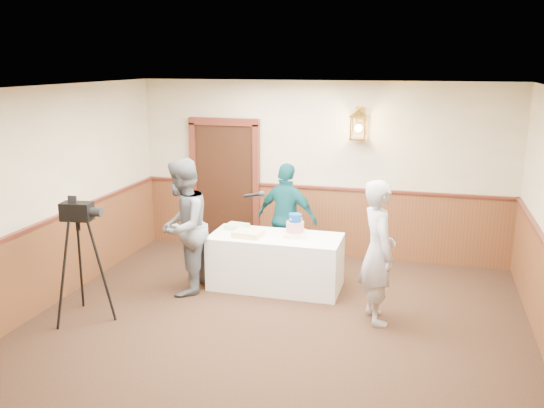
{
  "coord_description": "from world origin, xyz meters",
  "views": [
    {
      "loc": [
        1.63,
        -5.42,
        3.09
      ],
      "look_at": [
        -0.31,
        1.7,
        1.25
      ],
      "focal_mm": 38.0,
      "sensor_mm": 36.0,
      "label": 1
    }
  ],
  "objects_px": {
    "assistant_p": "(287,218)",
    "tv_camera_rig": "(82,268)",
    "baker": "(378,252)",
    "sheet_cake_yellow": "(248,234)",
    "display_table": "(276,262)",
    "sheet_cake_green": "(237,227)",
    "interviewer": "(183,227)",
    "tiered_cake": "(295,227)"
  },
  "relations": [
    {
      "from": "sheet_cake_yellow",
      "to": "baker",
      "type": "height_order",
      "value": "baker"
    },
    {
      "from": "interviewer",
      "to": "tv_camera_rig",
      "type": "xyz_separation_m",
      "value": [
        -0.84,
        -1.12,
        -0.26
      ]
    },
    {
      "from": "interviewer",
      "to": "baker",
      "type": "relative_size",
      "value": 1.05
    },
    {
      "from": "tv_camera_rig",
      "to": "assistant_p",
      "type": "bearing_deg",
      "value": 41.4
    },
    {
      "from": "sheet_cake_yellow",
      "to": "tv_camera_rig",
      "type": "bearing_deg",
      "value": -138.27
    },
    {
      "from": "interviewer",
      "to": "assistant_p",
      "type": "distance_m",
      "value": 1.63
    },
    {
      "from": "sheet_cake_yellow",
      "to": "interviewer",
      "type": "height_order",
      "value": "interviewer"
    },
    {
      "from": "sheet_cake_green",
      "to": "assistant_p",
      "type": "distance_m",
      "value": 0.79
    },
    {
      "from": "sheet_cake_yellow",
      "to": "interviewer",
      "type": "relative_size",
      "value": 0.21
    },
    {
      "from": "display_table",
      "to": "sheet_cake_green",
      "type": "height_order",
      "value": "sheet_cake_green"
    },
    {
      "from": "display_table",
      "to": "baker",
      "type": "distance_m",
      "value": 1.69
    },
    {
      "from": "sheet_cake_green",
      "to": "tv_camera_rig",
      "type": "distance_m",
      "value": 2.25
    },
    {
      "from": "display_table",
      "to": "interviewer",
      "type": "bearing_deg",
      "value": -157.72
    },
    {
      "from": "baker",
      "to": "tiered_cake",
      "type": "bearing_deg",
      "value": 33.75
    },
    {
      "from": "display_table",
      "to": "interviewer",
      "type": "distance_m",
      "value": 1.37
    },
    {
      "from": "baker",
      "to": "tv_camera_rig",
      "type": "bearing_deg",
      "value": 81.34
    },
    {
      "from": "display_table",
      "to": "assistant_p",
      "type": "bearing_deg",
      "value": 90.51
    },
    {
      "from": "sheet_cake_green",
      "to": "baker",
      "type": "distance_m",
      "value": 2.26
    },
    {
      "from": "baker",
      "to": "assistant_p",
      "type": "distance_m",
      "value": 2.0
    },
    {
      "from": "sheet_cake_yellow",
      "to": "sheet_cake_green",
      "type": "distance_m",
      "value": 0.4
    },
    {
      "from": "baker",
      "to": "interviewer",
      "type": "bearing_deg",
      "value": 61.84
    },
    {
      "from": "assistant_p",
      "to": "tv_camera_rig",
      "type": "xyz_separation_m",
      "value": [
        -2.0,
        -2.26,
        -0.16
      ]
    },
    {
      "from": "interviewer",
      "to": "baker",
      "type": "distance_m",
      "value": 2.63
    },
    {
      "from": "assistant_p",
      "to": "tv_camera_rig",
      "type": "relative_size",
      "value": 1.12
    },
    {
      "from": "sheet_cake_green",
      "to": "baker",
      "type": "relative_size",
      "value": 0.17
    },
    {
      "from": "sheet_cake_green",
      "to": "interviewer",
      "type": "bearing_deg",
      "value": -129.66
    },
    {
      "from": "display_table",
      "to": "assistant_p",
      "type": "height_order",
      "value": "assistant_p"
    },
    {
      "from": "sheet_cake_yellow",
      "to": "baker",
      "type": "distance_m",
      "value": 1.9
    },
    {
      "from": "display_table",
      "to": "sheet_cake_green",
      "type": "xyz_separation_m",
      "value": [
        -0.63,
        0.17,
        0.41
      ]
    },
    {
      "from": "tv_camera_rig",
      "to": "sheet_cake_yellow",
      "type": "bearing_deg",
      "value": 34.58
    },
    {
      "from": "tv_camera_rig",
      "to": "tiered_cake",
      "type": "bearing_deg",
      "value": 29.25
    },
    {
      "from": "sheet_cake_green",
      "to": "sheet_cake_yellow",
      "type": "bearing_deg",
      "value": -48.38
    },
    {
      "from": "display_table",
      "to": "assistant_p",
      "type": "distance_m",
      "value": 0.8
    },
    {
      "from": "interviewer",
      "to": "assistant_p",
      "type": "height_order",
      "value": "interviewer"
    },
    {
      "from": "tiered_cake",
      "to": "baker",
      "type": "distance_m",
      "value": 1.42
    },
    {
      "from": "tiered_cake",
      "to": "sheet_cake_green",
      "type": "relative_size",
      "value": 1.17
    },
    {
      "from": "tiered_cake",
      "to": "interviewer",
      "type": "distance_m",
      "value": 1.52
    },
    {
      "from": "sheet_cake_yellow",
      "to": "sheet_cake_green",
      "type": "relative_size",
      "value": 1.26
    },
    {
      "from": "sheet_cake_green",
      "to": "tv_camera_rig",
      "type": "height_order",
      "value": "tv_camera_rig"
    },
    {
      "from": "interviewer",
      "to": "tv_camera_rig",
      "type": "bearing_deg",
      "value": -40.74
    },
    {
      "from": "baker",
      "to": "sheet_cake_yellow",
      "type": "bearing_deg",
      "value": 49.01
    },
    {
      "from": "sheet_cake_yellow",
      "to": "tv_camera_rig",
      "type": "height_order",
      "value": "tv_camera_rig"
    }
  ]
}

